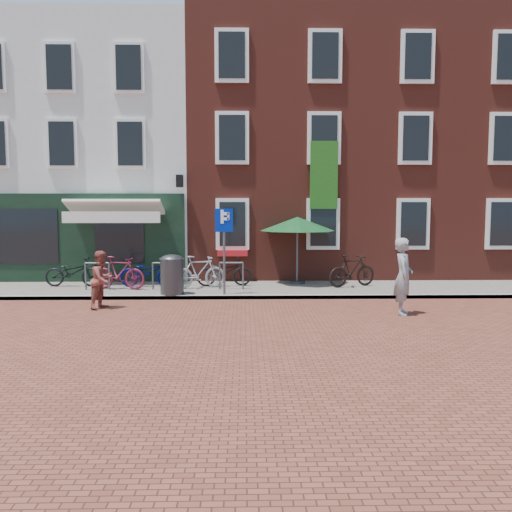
{
  "coord_description": "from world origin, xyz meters",
  "views": [
    {
      "loc": [
        0.9,
        -14.87,
        2.61
      ],
      "look_at": [
        1.24,
        1.09,
        1.11
      ],
      "focal_mm": 37.88,
      "sensor_mm": 36.0,
      "label": 1
    }
  ],
  "objects_px": {
    "bicycle_1": "(119,273)",
    "bicycle_3": "(199,272)",
    "parasol": "(297,221)",
    "litter_bin": "(172,272)",
    "bicycle_0": "(73,272)",
    "bicycle_5": "(352,271)",
    "parking_sign": "(224,235)",
    "woman": "(403,276)",
    "boy": "(102,280)",
    "bicycle_4": "(224,272)",
    "bicycle_2": "(148,272)"
  },
  "relations": [
    {
      "from": "bicycle_1",
      "to": "bicycle_3",
      "type": "distance_m",
      "value": 2.39
    },
    {
      "from": "bicycle_4",
      "to": "boy",
      "type": "bearing_deg",
      "value": 128.47
    },
    {
      "from": "litter_bin",
      "to": "bicycle_0",
      "type": "bearing_deg",
      "value": 154.38
    },
    {
      "from": "parking_sign",
      "to": "bicycle_3",
      "type": "distance_m",
      "value": 1.86
    },
    {
      "from": "parasol",
      "to": "bicycle_3",
      "type": "xyz_separation_m",
      "value": [
        -3.08,
        -0.97,
        -1.51
      ]
    },
    {
      "from": "woman",
      "to": "bicycle_3",
      "type": "xyz_separation_m",
      "value": [
        -5.19,
        3.59,
        -0.33
      ]
    },
    {
      "from": "bicycle_1",
      "to": "parking_sign",
      "type": "bearing_deg",
      "value": -94.01
    },
    {
      "from": "parasol",
      "to": "boy",
      "type": "bearing_deg",
      "value": -145.69
    },
    {
      "from": "woman",
      "to": "bicycle_0",
      "type": "relative_size",
      "value": 1.08
    },
    {
      "from": "parking_sign",
      "to": "bicycle_1",
      "type": "xyz_separation_m",
      "value": [
        -3.2,
        1.04,
        -1.18
      ]
    },
    {
      "from": "bicycle_3",
      "to": "bicycle_5",
      "type": "bearing_deg",
      "value": -106.43
    },
    {
      "from": "litter_bin",
      "to": "boy",
      "type": "xyz_separation_m",
      "value": [
        -1.56,
        -1.53,
        0.01
      ]
    },
    {
      "from": "boy",
      "to": "bicycle_3",
      "type": "relative_size",
      "value": 0.89
    },
    {
      "from": "bicycle_1",
      "to": "bicycle_4",
      "type": "bearing_deg",
      "value": -65.35
    },
    {
      "from": "boy",
      "to": "bicycle_2",
      "type": "distance_m",
      "value": 3.08
    },
    {
      "from": "litter_bin",
      "to": "bicycle_4",
      "type": "distance_m",
      "value": 2.12
    },
    {
      "from": "bicycle_3",
      "to": "bicycle_0",
      "type": "bearing_deg",
      "value": 64.91
    },
    {
      "from": "bicycle_0",
      "to": "bicycle_4",
      "type": "xyz_separation_m",
      "value": [
        4.71,
        -0.01,
        0.0
      ]
    },
    {
      "from": "litter_bin",
      "to": "woman",
      "type": "xyz_separation_m",
      "value": [
        5.85,
        -2.46,
        0.2
      ]
    },
    {
      "from": "litter_bin",
      "to": "bicycle_4",
      "type": "height_order",
      "value": "litter_bin"
    },
    {
      "from": "parasol",
      "to": "bicycle_1",
      "type": "bearing_deg",
      "value": -168.44
    },
    {
      "from": "bicycle_1",
      "to": "bicycle_4",
      "type": "relative_size",
      "value": 0.97
    },
    {
      "from": "boy",
      "to": "bicycle_4",
      "type": "bearing_deg",
      "value": -21.89
    },
    {
      "from": "bicycle_0",
      "to": "woman",
      "type": "bearing_deg",
      "value": -113.56
    },
    {
      "from": "woman",
      "to": "litter_bin",
      "type": "bearing_deg",
      "value": 83.12
    },
    {
      "from": "woman",
      "to": "boy",
      "type": "relative_size",
      "value": 1.25
    },
    {
      "from": "bicycle_3",
      "to": "bicycle_4",
      "type": "height_order",
      "value": "bicycle_3"
    },
    {
      "from": "woman",
      "to": "bicycle_4",
      "type": "height_order",
      "value": "woman"
    },
    {
      "from": "bicycle_0",
      "to": "bicycle_3",
      "type": "xyz_separation_m",
      "value": [
        3.96,
        -0.45,
        0.05
      ]
    },
    {
      "from": "bicycle_0",
      "to": "bicycle_4",
      "type": "bearing_deg",
      "value": -89.85
    },
    {
      "from": "parking_sign",
      "to": "bicycle_4",
      "type": "bearing_deg",
      "value": 92.32
    },
    {
      "from": "parking_sign",
      "to": "woman",
      "type": "bearing_deg",
      "value": -28.77
    },
    {
      "from": "woman",
      "to": "bicycle_3",
      "type": "distance_m",
      "value": 6.32
    },
    {
      "from": "litter_bin",
      "to": "boy",
      "type": "height_order",
      "value": "boy"
    },
    {
      "from": "litter_bin",
      "to": "bicycle_0",
      "type": "xyz_separation_m",
      "value": [
        -3.29,
        1.58,
        -0.18
      ]
    },
    {
      "from": "woman",
      "to": "bicycle_3",
      "type": "relative_size",
      "value": 1.11
    },
    {
      "from": "parking_sign",
      "to": "boy",
      "type": "distance_m",
      "value": 3.53
    },
    {
      "from": "parasol",
      "to": "bicycle_0",
      "type": "bearing_deg",
      "value": -175.77
    },
    {
      "from": "boy",
      "to": "bicycle_5",
      "type": "height_order",
      "value": "boy"
    },
    {
      "from": "bicycle_3",
      "to": "bicycle_5",
      "type": "distance_m",
      "value": 4.72
    },
    {
      "from": "parking_sign",
      "to": "woman",
      "type": "relative_size",
      "value": 1.31
    },
    {
      "from": "boy",
      "to": "bicycle_1",
      "type": "xyz_separation_m",
      "value": [
        -0.15,
        2.51,
        -0.14
      ]
    },
    {
      "from": "bicycle_3",
      "to": "parasol",
      "type": "bearing_deg",
      "value": -91.24
    },
    {
      "from": "litter_bin",
      "to": "parasol",
      "type": "relative_size",
      "value": 0.5
    },
    {
      "from": "litter_bin",
      "to": "bicycle_3",
      "type": "height_order",
      "value": "litter_bin"
    },
    {
      "from": "litter_bin",
      "to": "woman",
      "type": "distance_m",
      "value": 6.35
    },
    {
      "from": "bicycle_3",
      "to": "bicycle_1",
      "type": "bearing_deg",
      "value": 74.95
    },
    {
      "from": "litter_bin",
      "to": "bicycle_4",
      "type": "xyz_separation_m",
      "value": [
        1.41,
        1.57,
        -0.18
      ]
    },
    {
      "from": "woman",
      "to": "bicycle_4",
      "type": "xyz_separation_m",
      "value": [
        -4.44,
        4.03,
        -0.37
      ]
    },
    {
      "from": "bicycle_1",
      "to": "bicycle_2",
      "type": "height_order",
      "value": "bicycle_1"
    }
  ]
}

